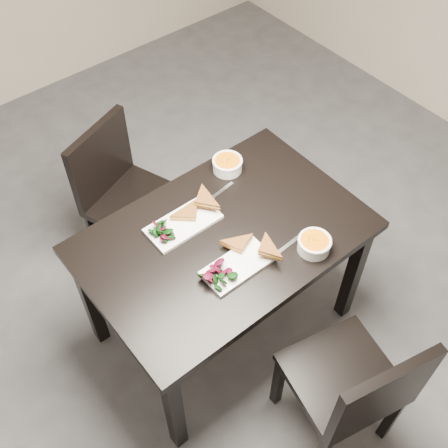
% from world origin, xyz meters
% --- Properties ---
extents(ground, '(5.00, 5.00, 0.00)m').
position_xyz_m(ground, '(0.00, 0.00, 0.00)').
color(ground, '#47474C').
rests_on(ground, ground).
extents(room_shell, '(5.02, 5.02, 2.81)m').
position_xyz_m(room_shell, '(0.00, 0.00, 1.83)').
color(room_shell, beige).
rests_on(room_shell, ground).
extents(table, '(1.20, 0.80, 0.75)m').
position_xyz_m(table, '(0.22, 0.04, 0.65)').
color(table, black).
rests_on(table, ground).
extents(chair_near, '(0.50, 0.50, 0.85)m').
position_xyz_m(chair_near, '(0.27, -0.73, 0.48)').
color(chair_near, black).
rests_on(chair_near, ground).
extents(chair_far, '(0.54, 0.54, 0.85)m').
position_xyz_m(chair_far, '(0.13, 0.76, 0.48)').
color(chair_far, black).
rests_on(chair_far, ground).
extents(plate_near, '(0.29, 0.15, 0.01)m').
position_xyz_m(plate_near, '(0.15, -0.13, 0.76)').
color(plate_near, white).
rests_on(plate_near, table).
extents(sandwich_near, '(0.18, 0.15, 0.05)m').
position_xyz_m(sandwich_near, '(0.22, -0.11, 0.79)').
color(sandwich_near, '#96521F').
rests_on(sandwich_near, plate_near).
extents(salad_near, '(0.09, 0.08, 0.04)m').
position_xyz_m(salad_near, '(0.05, -0.13, 0.78)').
color(salad_near, black).
rests_on(salad_near, plate_near).
extents(soup_bowl_near, '(0.14, 0.14, 0.06)m').
position_xyz_m(soup_bowl_near, '(0.46, -0.25, 0.79)').
color(soup_bowl_near, white).
rests_on(soup_bowl_near, table).
extents(cutlery_near, '(0.18, 0.02, 0.00)m').
position_xyz_m(cutlery_near, '(0.39, -0.17, 0.75)').
color(cutlery_near, silver).
rests_on(cutlery_near, table).
extents(plate_far, '(0.32, 0.16, 0.02)m').
position_xyz_m(plate_far, '(0.11, 0.19, 0.76)').
color(plate_far, white).
rests_on(plate_far, table).
extents(sandwich_far, '(0.20, 0.20, 0.05)m').
position_xyz_m(sandwich_far, '(0.18, 0.18, 0.79)').
color(sandwich_far, '#96521F').
rests_on(sandwich_far, plate_far).
extents(salad_far, '(0.10, 0.09, 0.04)m').
position_xyz_m(salad_far, '(0.01, 0.19, 0.79)').
color(salad_far, black).
rests_on(salad_far, plate_far).
extents(soup_bowl_far, '(0.14, 0.14, 0.06)m').
position_xyz_m(soup_bowl_far, '(0.48, 0.33, 0.79)').
color(soup_bowl_far, white).
rests_on(soup_bowl_far, table).
extents(cutlery_far, '(0.18, 0.04, 0.00)m').
position_xyz_m(cutlery_far, '(0.35, 0.24, 0.75)').
color(cutlery_far, silver).
rests_on(cutlery_far, table).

